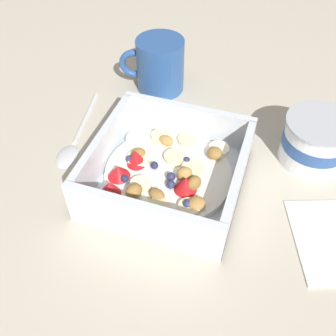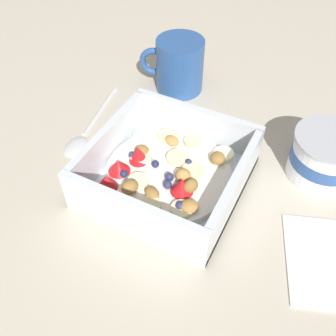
{
  "view_description": "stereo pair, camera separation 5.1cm",
  "coord_description": "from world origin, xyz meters",
  "px_view_note": "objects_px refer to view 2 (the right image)",
  "views": [
    {
      "loc": [
        0.13,
        -0.33,
        0.4
      ],
      "look_at": [
        0.02,
        -0.0,
        0.03
      ],
      "focal_mm": 41.25,
      "sensor_mm": 36.0,
      "label": 1
    },
    {
      "loc": [
        0.18,
        -0.31,
        0.4
      ],
      "look_at": [
        0.02,
        -0.0,
        0.03
      ],
      "focal_mm": 41.25,
      "sensor_mm": 36.0,
      "label": 2
    }
  ],
  "objects_px": {
    "fruit_bowl": "(167,173)",
    "yogurt_cup": "(326,156)",
    "coffee_mug": "(178,65)",
    "spoon": "(85,132)"
  },
  "relations": [
    {
      "from": "spoon",
      "to": "fruit_bowl",
      "type": "bearing_deg",
      "value": -11.42
    },
    {
      "from": "fruit_bowl",
      "to": "spoon",
      "type": "relative_size",
      "value": 1.11
    },
    {
      "from": "fruit_bowl",
      "to": "coffee_mug",
      "type": "bearing_deg",
      "value": 112.07
    },
    {
      "from": "spoon",
      "to": "yogurt_cup",
      "type": "bearing_deg",
      "value": 13.2
    },
    {
      "from": "fruit_bowl",
      "to": "spoon",
      "type": "height_order",
      "value": "fruit_bowl"
    },
    {
      "from": "fruit_bowl",
      "to": "yogurt_cup",
      "type": "relative_size",
      "value": 2.0
    },
    {
      "from": "spoon",
      "to": "yogurt_cup",
      "type": "relative_size",
      "value": 1.79
    },
    {
      "from": "coffee_mug",
      "to": "spoon",
      "type": "bearing_deg",
      "value": -113.25
    },
    {
      "from": "fruit_bowl",
      "to": "coffee_mug",
      "type": "xyz_separation_m",
      "value": [
        -0.08,
        0.21,
        0.02
      ]
    },
    {
      "from": "fruit_bowl",
      "to": "coffee_mug",
      "type": "height_order",
      "value": "coffee_mug"
    }
  ]
}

